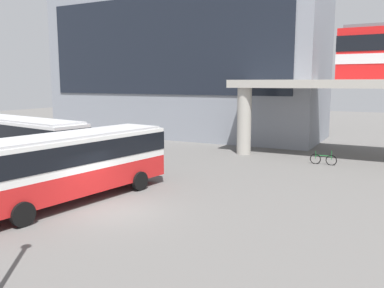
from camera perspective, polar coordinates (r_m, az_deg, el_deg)
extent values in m
plane|color=#605E5B|center=(26.33, 2.80, -3.51)|extent=(120.00, 120.00, 0.00)
cube|color=gray|center=(43.73, -1.08, 12.20)|extent=(28.71, 10.19, 16.47)
cube|color=black|center=(39.36, -4.79, 13.77)|extent=(25.84, 0.10, 9.22)
cylinder|color=#ADA89E|center=(31.64, 7.41, 3.23)|extent=(1.10, 1.10, 5.17)
cylinder|color=#ADA89E|center=(36.78, 10.36, 3.92)|extent=(1.10, 1.10, 5.17)
cube|color=red|center=(19.67, -17.23, -4.96)|extent=(4.04, 11.24, 1.10)
cube|color=white|center=(19.41, -17.40, -1.23)|extent=(4.04, 11.24, 1.50)
cube|color=black|center=(19.40, -17.41, -1.01)|extent=(4.09, 11.29, 0.96)
cube|color=silver|center=(19.29, -17.51, 1.14)|extent=(3.84, 10.68, 0.12)
cylinder|color=black|center=(22.91, -12.02, -4.26)|extent=(0.42, 1.03, 1.00)
cylinder|color=black|center=(21.16, -7.44, -5.22)|extent=(0.42, 1.03, 1.00)
cylinder|color=black|center=(17.16, -22.90, -9.17)|extent=(0.42, 1.03, 1.00)
cube|color=#1E4CB2|center=(29.08, -22.74, -0.91)|extent=(11.26, 4.31, 1.10)
cube|color=silver|center=(28.91, -22.89, 1.63)|extent=(11.26, 4.31, 1.50)
cube|color=black|center=(28.90, -22.90, 1.78)|extent=(11.31, 4.36, 0.96)
cube|color=silver|center=(28.83, -22.99, 3.23)|extent=(10.70, 4.10, 0.12)
cylinder|color=black|center=(32.81, -23.89, -0.93)|extent=(1.03, 0.44, 1.00)
cylinder|color=black|center=(25.94, -21.63, -3.18)|extent=(1.03, 0.44, 1.00)
cylinder|color=black|center=(27.27, -17.14, -2.39)|extent=(1.03, 0.44, 1.00)
torus|color=black|center=(28.90, 19.15, -2.20)|extent=(0.74, 0.06, 0.74)
torus|color=black|center=(29.06, 17.10, -2.04)|extent=(0.74, 0.06, 0.74)
cylinder|color=#1E7F33|center=(28.93, 18.15, -1.58)|extent=(1.05, 0.05, 0.05)
cylinder|color=#1E7F33|center=(29.01, 17.13, -1.46)|extent=(0.04, 0.04, 0.55)
cylinder|color=#1E7F33|center=(28.84, 19.18, -1.52)|extent=(0.04, 0.04, 0.65)
cylinder|color=#26262D|center=(34.15, -13.57, -0.24)|extent=(0.32, 0.32, 0.80)
cube|color=#26262D|center=(34.05, -13.61, 0.94)|extent=(0.45, 0.48, 0.63)
sphere|color=tan|center=(34.00, -13.63, 1.65)|extent=(0.22, 0.22, 0.22)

